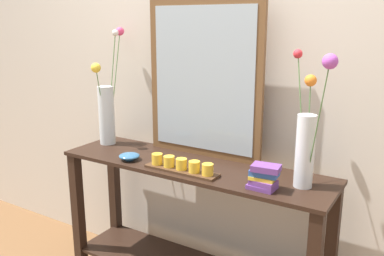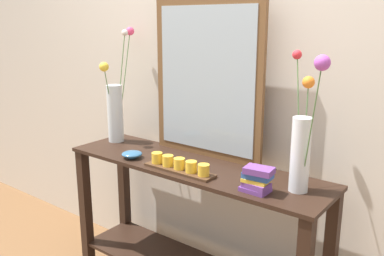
% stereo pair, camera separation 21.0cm
% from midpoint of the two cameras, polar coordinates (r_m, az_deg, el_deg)
% --- Properties ---
extents(wall_back, '(6.40, 0.08, 2.70)m').
position_cam_midpoint_polar(wall_back, '(2.31, 7.53, 9.51)').
color(wall_back, beige).
rests_on(wall_back, ground).
extents(console_table, '(1.47, 0.40, 0.82)m').
position_cam_midpoint_polar(console_table, '(2.29, 2.70, -12.72)').
color(console_table, black).
rests_on(console_table, ground).
extents(mirror_leaning, '(0.68, 0.03, 0.84)m').
position_cam_midpoint_polar(mirror_leaning, '(2.21, 4.80, 6.61)').
color(mirror_leaning, brown).
rests_on(mirror_leaning, console_table).
extents(tall_vase_left, '(0.09, 0.28, 0.69)m').
position_cam_midpoint_polar(tall_vase_left, '(2.55, -8.16, 2.87)').
color(tall_vase_left, silver).
rests_on(tall_vase_left, console_table).
extents(vase_right, '(0.25, 0.28, 0.60)m').
position_cam_midpoint_polar(vase_right, '(1.85, 18.08, -1.75)').
color(vase_right, silver).
rests_on(vase_right, console_table).
extents(candle_tray, '(0.39, 0.09, 0.07)m').
position_cam_midpoint_polar(candle_tray, '(2.05, 1.19, -5.26)').
color(candle_tray, '#472D1C').
rests_on(candle_tray, console_table).
extents(decorative_bowl, '(0.11, 0.11, 0.04)m').
position_cam_midpoint_polar(decorative_bowl, '(2.26, -5.62, -3.63)').
color(decorative_bowl, '#2D5B84').
rests_on(decorative_bowl, console_table).
extents(book_stack, '(0.14, 0.10, 0.11)m').
position_cam_midpoint_polar(book_stack, '(1.85, 12.19, -6.96)').
color(book_stack, '#663884').
rests_on(book_stack, console_table).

